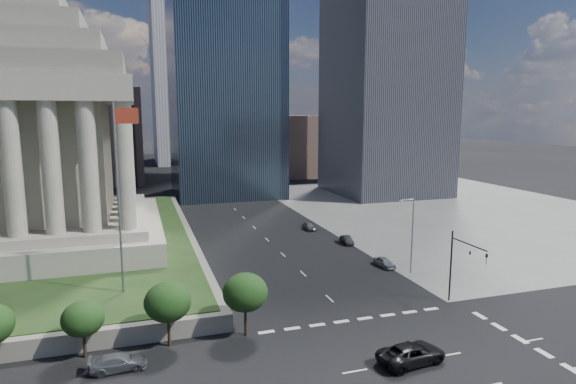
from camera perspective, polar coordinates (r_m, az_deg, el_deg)
name	(u,v)px	position (r m, az deg, el deg)	size (l,w,h in m)	color
ground	(216,191)	(130.91, -8.55, 0.09)	(500.00, 500.00, 0.00)	black
sidewalk_ne	(454,209)	(111.71, 19.07, -1.88)	(68.00, 90.00, 0.03)	slate
war_memorial	(29,108)	(76.99, -28.38, 8.76)	(34.00, 34.00, 39.00)	gray
flagpole	(119,187)	(52.28, -19.34, 0.51)	(2.52, 0.24, 20.00)	slate
midrise_glass	(224,76)	(125.04, -7.58, 13.48)	(26.00, 26.00, 60.00)	black
building_filler_ne	(294,145)	(166.42, 0.69, 5.59)	(20.00, 30.00, 20.00)	brown
building_filler_nw	(101,136)	(158.17, -21.30, 6.23)	(24.00, 30.00, 28.00)	brown
traffic_signal_ne	(462,260)	(54.85, 19.91, -7.55)	(0.30, 5.74, 8.00)	black
street_lamp_north	(411,231)	(64.15, 14.39, -4.50)	(2.13, 0.22, 10.00)	slate
pickup_truck	(412,353)	(43.53, 14.45, -18.04)	(2.76, 5.99, 1.66)	black
suv_grey	(118,362)	(43.59, -19.50, -18.51)	(1.85, 4.55, 1.32)	#53565A
parked_sedan_near	(385,262)	(67.30, 11.39, -8.18)	(3.80, 1.53, 1.29)	gray
parked_sedan_mid	(347,240)	(77.93, 6.97, -5.67)	(1.31, 3.75, 1.23)	black
parked_sedan_far	(309,226)	(86.64, 2.51, -4.07)	(3.82, 1.54, 1.30)	slate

